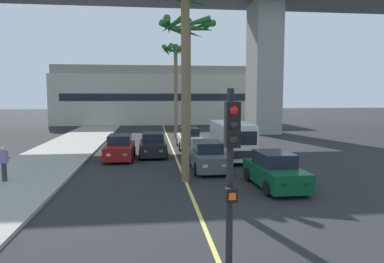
{
  "coord_description": "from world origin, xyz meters",
  "views": [
    {
      "loc": [
        -1.62,
        0.22,
        4.08
      ],
      "look_at": [
        0.0,
        14.0,
        2.66
      ],
      "focal_mm": 32.94,
      "sensor_mm": 36.0,
      "label": 1
    }
  ],
  "objects_px": {
    "car_queue_front": "(153,145)",
    "car_queue_fifth": "(208,157)",
    "traffic_light_median_near": "(231,176)",
    "pedestrian_mid_block": "(4,163)",
    "palm_tree_mid_median": "(185,16)",
    "palm_tree_far_median": "(176,62)",
    "delivery_van": "(232,139)",
    "car_queue_third": "(189,139)",
    "palm_tree_near_median": "(188,47)",
    "car_queue_second": "(120,148)",
    "car_queue_fourth": "(275,171)"
  },
  "relations": [
    {
      "from": "delivery_van",
      "to": "traffic_light_median_near",
      "type": "relative_size",
      "value": 1.25
    },
    {
      "from": "palm_tree_far_median",
      "to": "car_queue_fifth",
      "type": "bearing_deg",
      "value": -87.35
    },
    {
      "from": "car_queue_third",
      "to": "palm_tree_near_median",
      "type": "relative_size",
      "value": 0.46
    },
    {
      "from": "traffic_light_median_near",
      "to": "palm_tree_mid_median",
      "type": "bearing_deg",
      "value": 88.51
    },
    {
      "from": "car_queue_third",
      "to": "palm_tree_near_median",
      "type": "bearing_deg",
      "value": -97.59
    },
    {
      "from": "car_queue_front",
      "to": "traffic_light_median_near",
      "type": "height_order",
      "value": "traffic_light_median_near"
    },
    {
      "from": "palm_tree_far_median",
      "to": "car_queue_fourth",
      "type": "bearing_deg",
      "value": -80.65
    },
    {
      "from": "car_queue_front",
      "to": "car_queue_third",
      "type": "relative_size",
      "value": 1.0
    },
    {
      "from": "car_queue_front",
      "to": "car_queue_fourth",
      "type": "xyz_separation_m",
      "value": [
        5.35,
        -8.93,
        0.0
      ]
    },
    {
      "from": "palm_tree_mid_median",
      "to": "delivery_van",
      "type": "bearing_deg",
      "value": 57.58
    },
    {
      "from": "car_queue_fourth",
      "to": "delivery_van",
      "type": "xyz_separation_m",
      "value": [
        -0.34,
        6.97,
        0.57
      ]
    },
    {
      "from": "palm_tree_near_median",
      "to": "car_queue_third",
      "type": "bearing_deg",
      "value": 82.41
    },
    {
      "from": "car_queue_fifth",
      "to": "delivery_van",
      "type": "distance_m",
      "value": 3.67
    },
    {
      "from": "car_queue_front",
      "to": "car_queue_second",
      "type": "distance_m",
      "value": 2.36
    },
    {
      "from": "car_queue_fifth",
      "to": "palm_tree_mid_median",
      "type": "height_order",
      "value": "palm_tree_mid_median"
    },
    {
      "from": "car_queue_front",
      "to": "pedestrian_mid_block",
      "type": "height_order",
      "value": "pedestrian_mid_block"
    },
    {
      "from": "car_queue_third",
      "to": "palm_tree_near_median",
      "type": "distance_m",
      "value": 7.88
    },
    {
      "from": "car_queue_second",
      "to": "car_queue_fifth",
      "type": "relative_size",
      "value": 1.0
    },
    {
      "from": "car_queue_second",
      "to": "car_queue_third",
      "type": "height_order",
      "value": "same"
    },
    {
      "from": "traffic_light_median_near",
      "to": "palm_tree_far_median",
      "type": "height_order",
      "value": "palm_tree_far_median"
    },
    {
      "from": "car_queue_third",
      "to": "palm_tree_far_median",
      "type": "relative_size",
      "value": 0.46
    },
    {
      "from": "car_queue_fifth",
      "to": "traffic_light_median_near",
      "type": "relative_size",
      "value": 0.98
    },
    {
      "from": "car_queue_front",
      "to": "car_queue_fifth",
      "type": "distance_m",
      "value": 5.8
    },
    {
      "from": "palm_tree_near_median",
      "to": "car_queue_front",
      "type": "bearing_deg",
      "value": 150.76
    },
    {
      "from": "car_queue_second",
      "to": "palm_tree_far_median",
      "type": "height_order",
      "value": "palm_tree_far_median"
    },
    {
      "from": "car_queue_second",
      "to": "pedestrian_mid_block",
      "type": "height_order",
      "value": "pedestrian_mid_block"
    },
    {
      "from": "car_queue_front",
      "to": "palm_tree_far_median",
      "type": "distance_m",
      "value": 11.75
    },
    {
      "from": "car_queue_front",
      "to": "delivery_van",
      "type": "height_order",
      "value": "delivery_van"
    },
    {
      "from": "traffic_light_median_near",
      "to": "pedestrian_mid_block",
      "type": "distance_m",
      "value": 13.78
    },
    {
      "from": "car_queue_front",
      "to": "delivery_van",
      "type": "relative_size",
      "value": 0.78
    },
    {
      "from": "car_queue_front",
      "to": "traffic_light_median_near",
      "type": "relative_size",
      "value": 0.98
    },
    {
      "from": "car_queue_second",
      "to": "palm_tree_mid_median",
      "type": "relative_size",
      "value": 0.44
    },
    {
      "from": "car_queue_fifth",
      "to": "traffic_light_median_near",
      "type": "bearing_deg",
      "value": -97.61
    },
    {
      "from": "car_queue_second",
      "to": "car_queue_fourth",
      "type": "height_order",
      "value": "same"
    },
    {
      "from": "car_queue_fourth",
      "to": "delivery_van",
      "type": "height_order",
      "value": "delivery_van"
    },
    {
      "from": "pedestrian_mid_block",
      "to": "palm_tree_mid_median",
      "type": "bearing_deg",
      "value": -3.09
    },
    {
      "from": "palm_tree_mid_median",
      "to": "pedestrian_mid_block",
      "type": "height_order",
      "value": "palm_tree_mid_median"
    },
    {
      "from": "car_queue_second",
      "to": "car_queue_third",
      "type": "xyz_separation_m",
      "value": [
        4.97,
        4.35,
        0.0
      ]
    },
    {
      "from": "car_queue_fifth",
      "to": "pedestrian_mid_block",
      "type": "height_order",
      "value": "pedestrian_mid_block"
    },
    {
      "from": "pedestrian_mid_block",
      "to": "palm_tree_far_median",
      "type": "bearing_deg",
      "value": 61.13
    },
    {
      "from": "car_queue_third",
      "to": "pedestrian_mid_block",
      "type": "bearing_deg",
      "value": -133.3
    },
    {
      "from": "car_queue_third",
      "to": "delivery_van",
      "type": "height_order",
      "value": "delivery_van"
    },
    {
      "from": "car_queue_third",
      "to": "palm_tree_mid_median",
      "type": "height_order",
      "value": "palm_tree_mid_median"
    },
    {
      "from": "car_queue_fourth",
      "to": "palm_tree_mid_median",
      "type": "height_order",
      "value": "palm_tree_mid_median"
    },
    {
      "from": "car_queue_third",
      "to": "delivery_van",
      "type": "distance_m",
      "value": 5.68
    },
    {
      "from": "car_queue_front",
      "to": "palm_tree_near_median",
      "type": "distance_m",
      "value": 6.92
    },
    {
      "from": "palm_tree_near_median",
      "to": "palm_tree_far_median",
      "type": "bearing_deg",
      "value": 89.75
    },
    {
      "from": "car_queue_second",
      "to": "car_queue_fourth",
      "type": "xyz_separation_m",
      "value": [
        7.45,
        -7.85,
        0.0
      ]
    },
    {
      "from": "delivery_van",
      "to": "traffic_light_median_near",
      "type": "bearing_deg",
      "value": -103.2
    },
    {
      "from": "car_queue_third",
      "to": "traffic_light_median_near",
      "type": "height_order",
      "value": "traffic_light_median_near"
    }
  ]
}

